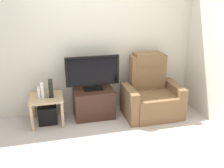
{
  "coord_description": "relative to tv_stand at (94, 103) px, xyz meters",
  "views": [
    {
      "loc": [
        -0.74,
        -3.23,
        2.11
      ],
      "look_at": [
        0.2,
        0.5,
        0.7
      ],
      "focal_mm": 41.05,
      "sensor_mm": 36.0,
      "label": 1
    }
  ],
  "objects": [
    {
      "name": "recliner_armchair",
      "position": [
        1.0,
        -0.16,
        0.12
      ],
      "size": [
        0.98,
        0.78,
        1.08
      ],
      "rotation": [
        0.0,
        0.0,
        0.08
      ],
      "color": "brown",
      "rests_on": "ground"
    },
    {
      "name": "subwoofer_box",
      "position": [
        -0.8,
        -0.03,
        -0.1
      ],
      "size": [
        0.31,
        0.31,
        0.31
      ],
      "primitive_type": "cube",
      "color": "black",
      "rests_on": "ground"
    },
    {
      "name": "side_table",
      "position": [
        -0.8,
        -0.03,
        0.14
      ],
      "size": [
        0.54,
        0.54,
        0.47
      ],
      "color": "tan",
      "rests_on": "ground"
    },
    {
      "name": "ground_plane",
      "position": [
        0.05,
        -0.83,
        -0.25
      ],
      "size": [
        6.4,
        6.4,
        0.0
      ],
      "primitive_type": "plane",
      "color": "#BCB2AD"
    },
    {
      "name": "tv_stand",
      "position": [
        0.0,
        0.0,
        0.0
      ],
      "size": [
        0.69,
        0.48,
        0.5
      ],
      "color": "#3D2319",
      "rests_on": "ground"
    },
    {
      "name": "wall_back",
      "position": [
        0.05,
        0.3,
        1.05
      ],
      "size": [
        6.4,
        0.06,
        2.6
      ],
      "primitive_type": "cube",
      "color": "beige",
      "rests_on": "ground"
    },
    {
      "name": "book_leftmost",
      "position": [
        -0.9,
        -0.05,
        0.31
      ],
      "size": [
        0.04,
        0.12,
        0.17
      ],
      "primitive_type": "cube",
      "color": "white",
      "rests_on": "side_table"
    },
    {
      "name": "television",
      "position": [
        0.0,
        0.02,
        0.56
      ],
      "size": [
        0.91,
        0.2,
        0.59
      ],
      "color": "black",
      "rests_on": "tv_stand"
    },
    {
      "name": "book_middle",
      "position": [
        -0.84,
        -0.05,
        0.34
      ],
      "size": [
        0.05,
        0.14,
        0.23
      ],
      "primitive_type": "cube",
      "color": "white",
      "rests_on": "side_table"
    },
    {
      "name": "game_console",
      "position": [
        -0.71,
        -0.02,
        0.35
      ],
      "size": [
        0.07,
        0.2,
        0.26
      ],
      "primitive_type": "cube",
      "color": "black",
      "rests_on": "side_table"
    }
  ]
}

